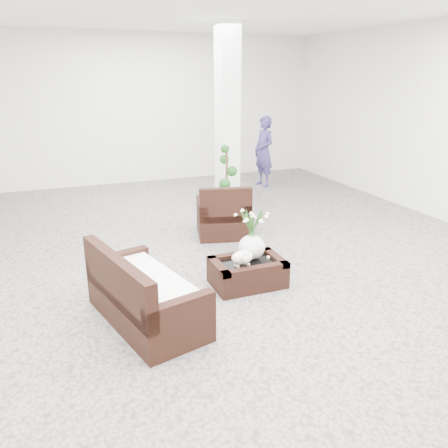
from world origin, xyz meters
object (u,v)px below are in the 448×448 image
object	(u,v)px
coffee_table	(247,273)
loveseat	(146,286)
armchair	(223,209)
topiary	(227,183)

from	to	relation	value
coffee_table	loveseat	distance (m)	1.46
coffee_table	armchair	xyz separation A→B (m)	(0.39, 1.87, 0.29)
armchair	loveseat	distance (m)	2.88
loveseat	topiary	xyz separation A→B (m)	(2.16, 3.09, 0.26)
armchair	loveseat	size ratio (longest dim) A/B	0.57
armchair	coffee_table	bearing A→B (deg)	92.18
coffee_table	armchair	world-z (taller)	armchair
loveseat	topiary	distance (m)	3.77
loveseat	armchair	bearing A→B (deg)	-52.63
armchair	topiary	xyz separation A→B (m)	(0.39, 0.81, 0.23)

